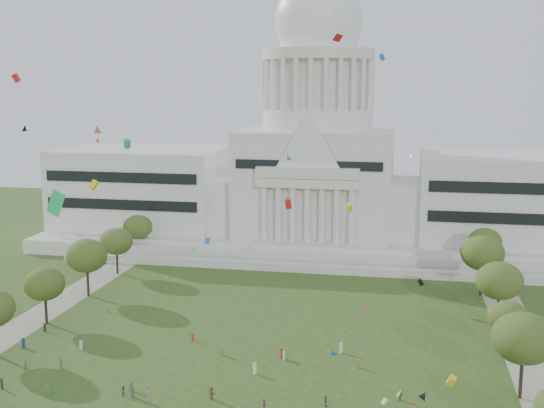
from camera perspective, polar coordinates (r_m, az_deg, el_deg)
capitol at (r=202.48m, az=3.78°, el=2.82°), size 160.00×64.50×91.30m
path_left at (r=145.17m, az=-20.45°, el=-9.74°), size 8.00×160.00×0.04m
path_right at (r=126.92m, az=20.90°, el=-12.64°), size 8.00×160.00×0.04m
row_tree_r_2 at (r=111.29m, az=20.31°, el=-10.50°), size 9.55×9.55×13.58m
row_tree_l_3 at (r=143.96m, az=-18.50°, el=-6.36°), size 8.12×8.12×11.55m
row_tree_r_3 at (r=128.07m, az=19.16°, el=-8.96°), size 7.01×7.01×9.98m
row_tree_l_4 at (r=159.37m, az=-15.25°, el=-4.19°), size 9.29×9.29×13.21m
row_tree_r_4 at (r=142.20m, az=18.51°, el=-6.11°), size 9.19×9.19×13.06m
row_tree_l_5 at (r=176.39m, az=-12.89°, el=-3.06°), size 8.33×8.33×11.85m
row_tree_r_5 at (r=161.25m, az=17.19°, el=-3.93°), size 9.82×9.82×13.96m
row_tree_l_6 at (r=193.31m, az=-11.16°, el=-1.91°), size 8.19×8.19×11.64m
row_tree_r_6 at (r=179.21m, az=17.38°, el=-3.04°), size 8.42×8.42×11.97m
person_2 at (r=109.20m, az=10.74°, el=-15.50°), size 0.87×0.76×1.53m
person_4 at (r=104.23m, az=-0.67°, el=-16.47°), size 0.99×1.32×2.00m
person_5 at (r=108.19m, az=-5.08°, el=-15.48°), size 1.83×1.76×1.96m
person_8 at (r=111.38m, az=-12.31°, el=-15.01°), size 0.90×0.85×1.58m
person_10 at (r=106.01m, az=4.52°, el=-16.10°), size 0.79×1.12×1.74m
distant_crowd at (r=116.91m, az=-10.06°, el=-13.65°), size 61.36×35.20×1.93m
kite_swarm at (r=101.14m, az=-5.50°, el=-0.80°), size 97.55×106.06×65.33m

